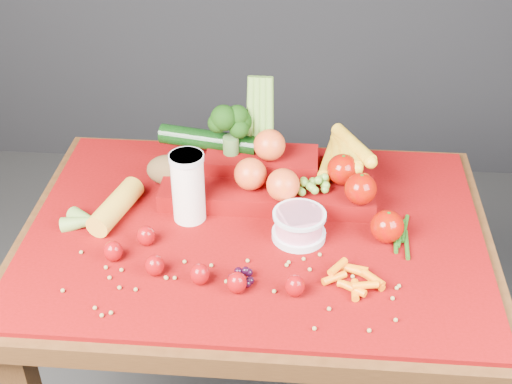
# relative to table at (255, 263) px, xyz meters

# --- Properties ---
(table) EXTENTS (1.10, 0.80, 0.75)m
(table) POSITION_rel_table_xyz_m (0.00, 0.00, 0.00)
(table) COLOR #311B0B
(table) RESTS_ON ground
(red_cloth) EXTENTS (1.05, 0.75, 0.01)m
(red_cloth) POSITION_rel_table_xyz_m (0.00, 0.00, 0.10)
(red_cloth) COLOR #730307
(red_cloth) RESTS_ON table
(milk_glass) EXTENTS (0.08, 0.08, 0.17)m
(milk_glass) POSITION_rel_table_xyz_m (-0.16, 0.03, 0.20)
(milk_glass) COLOR white
(milk_glass) RESTS_ON red_cloth
(yogurt_bowl) EXTENTS (0.12, 0.12, 0.07)m
(yogurt_bowl) POSITION_rel_table_xyz_m (0.10, -0.03, 0.14)
(yogurt_bowl) COLOR silver
(yogurt_bowl) RESTS_ON red_cloth
(strawberry_scatter) EXTENTS (0.44, 0.18, 0.05)m
(strawberry_scatter) POSITION_rel_table_xyz_m (-0.13, -0.17, 0.13)
(strawberry_scatter) COLOR #9B0600
(strawberry_scatter) RESTS_ON red_cloth
(dark_grape_cluster) EXTENTS (0.06, 0.05, 0.03)m
(dark_grape_cluster) POSITION_rel_table_xyz_m (-0.01, -0.19, 0.12)
(dark_grape_cluster) COLOR black
(dark_grape_cluster) RESTS_ON red_cloth
(soybean_scatter) EXTENTS (0.84, 0.24, 0.01)m
(soybean_scatter) POSITION_rel_table_xyz_m (0.00, -0.20, 0.11)
(soybean_scatter) COLOR olive
(soybean_scatter) RESTS_ON red_cloth
(corn_ear) EXTENTS (0.22, 0.25, 0.06)m
(corn_ear) POSITION_rel_table_xyz_m (-0.37, -0.01, 0.13)
(corn_ear) COLOR gold
(corn_ear) RESTS_ON red_cloth
(potato) EXTENTS (0.11, 0.08, 0.08)m
(potato) POSITION_rel_table_xyz_m (-0.23, 0.17, 0.15)
(potato) COLOR brown
(potato) RESTS_ON red_cloth
(baby_carrot_pile) EXTENTS (0.17, 0.17, 0.03)m
(baby_carrot_pile) POSITION_rel_table_xyz_m (0.22, -0.16, 0.12)
(baby_carrot_pile) COLOR orange
(baby_carrot_pile) RESTS_ON red_cloth
(green_bean_pile) EXTENTS (0.14, 0.12, 0.01)m
(green_bean_pile) POSITION_rel_table_xyz_m (0.34, -0.01, 0.11)
(green_bean_pile) COLOR #1D5012
(green_bean_pile) RESTS_ON red_cloth
(produce_mound) EXTENTS (0.61, 0.37, 0.27)m
(produce_mound) POSITION_rel_table_xyz_m (0.04, 0.15, 0.17)
(produce_mound) COLOR #730307
(produce_mound) RESTS_ON red_cloth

